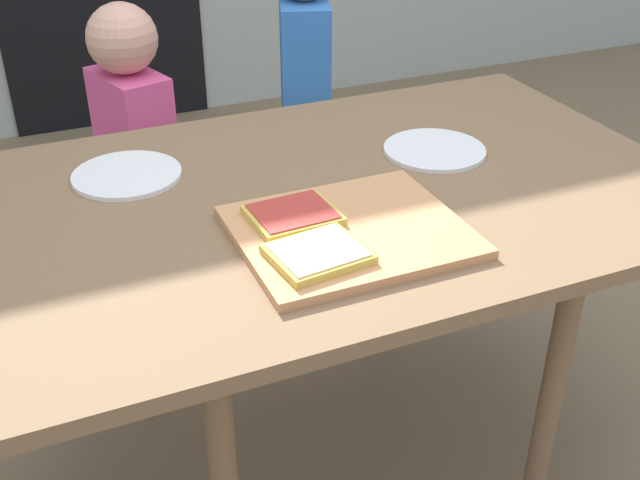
% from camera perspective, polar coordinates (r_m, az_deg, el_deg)
% --- Properties ---
extents(ground_plane, '(16.00, 16.00, 0.00)m').
position_cam_1_polar(ground_plane, '(1.97, 0.54, -15.55)').
color(ground_plane, '#7D6649').
extents(dining_table, '(1.45, 0.91, 0.73)m').
position_cam_1_polar(dining_table, '(1.56, 0.65, 1.55)').
color(dining_table, brown).
rests_on(dining_table, ground).
extents(cutting_board, '(0.39, 0.34, 0.02)m').
position_cam_1_polar(cutting_board, '(1.37, 2.18, 0.61)').
color(cutting_board, tan).
rests_on(cutting_board, dining_table).
extents(pizza_slice_far_left, '(0.16, 0.14, 0.02)m').
position_cam_1_polar(pizza_slice_far_left, '(1.39, -2.00, 1.86)').
color(pizza_slice_far_left, gold).
rests_on(pizza_slice_far_left, cutting_board).
extents(pizza_slice_near_left, '(0.17, 0.15, 0.02)m').
position_cam_1_polar(pizza_slice_near_left, '(1.28, -0.15, -1.00)').
color(pizza_slice_near_left, gold).
rests_on(pizza_slice_near_left, cutting_board).
extents(plate_white_left, '(0.22, 0.22, 0.01)m').
position_cam_1_polar(plate_white_left, '(1.63, -13.96, 4.65)').
color(plate_white_left, white).
rests_on(plate_white_left, dining_table).
extents(plate_white_right, '(0.22, 0.22, 0.01)m').
position_cam_1_polar(plate_white_right, '(1.71, 8.38, 6.54)').
color(plate_white_right, white).
rests_on(plate_white_right, dining_table).
extents(child_left, '(0.20, 0.27, 0.94)m').
position_cam_1_polar(child_left, '(2.25, -13.34, 6.91)').
color(child_left, '#33243C').
rests_on(child_left, ground).
extents(child_right, '(0.21, 0.27, 1.04)m').
position_cam_1_polar(child_right, '(2.41, -1.10, 10.30)').
color(child_right, '#412A37').
rests_on(child_right, ground).
extents(garden_hose_coil, '(0.39, 0.39, 0.03)m').
position_cam_1_polar(garden_hose_coil, '(4.11, 11.01, 10.10)').
color(garden_hose_coil, teal).
rests_on(garden_hose_coil, ground).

